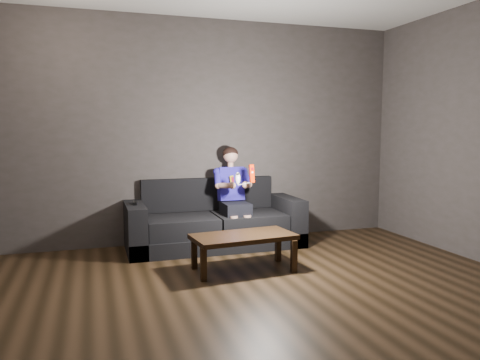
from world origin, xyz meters
name	(u,v)px	position (x,y,z in m)	size (l,w,h in m)	color
floor	(284,316)	(0.00, 0.00, 0.00)	(5.00, 5.00, 0.00)	black
back_wall	(205,132)	(0.00, 2.50, 1.35)	(5.00, 0.04, 2.70)	#393532
sofa	(213,224)	(0.03, 2.20, 0.26)	(2.03, 0.88, 0.79)	black
child	(233,188)	(0.26, 2.15, 0.68)	(0.45, 0.55, 1.10)	black
wii_remote_red	(252,174)	(0.34, 1.73, 0.89)	(0.05, 0.07, 0.20)	red
nunchuk_white	(238,178)	(0.18, 1.73, 0.85)	(0.08, 0.10, 0.14)	silver
wii_remote_black	(135,203)	(-0.89, 2.13, 0.57)	(0.05, 0.16, 0.03)	black
coffee_table	(243,239)	(0.06, 1.16, 0.31)	(1.03, 0.59, 0.36)	black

